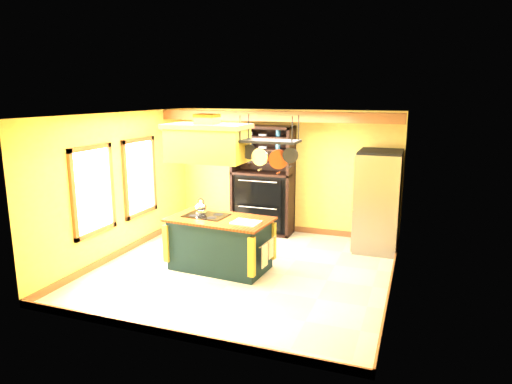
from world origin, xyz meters
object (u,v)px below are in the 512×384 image
Objects in this scene: pot_rack at (270,147)px; refrigerator at (377,203)px; kitchen_island at (220,243)px; hutch at (263,192)px; range_hood at (207,142)px.

refrigerator is at bearing 51.92° from pot_rack.
pot_rack is at bearing -128.08° from refrigerator.
kitchen_island is 2.39m from hutch.
kitchen_island is 0.96× the size of refrigerator.
pot_rack is (0.91, 0.00, 1.73)m from kitchen_island.
hutch is (-0.92, 2.35, -1.29)m from pot_rack.
range_hood is at bearing -175.42° from kitchen_island.
pot_rack is at bearing -68.65° from hutch.
pot_rack is 2.84m from refrigerator.
range_hood is 2.71m from hutch.
hutch reaches higher than refrigerator.
range_hood is (-0.20, -0.00, 1.77)m from kitchen_island.
range_hood reaches higher than refrigerator.
pot_rack is (1.10, 0.00, -0.05)m from range_hood.
hutch is at bearing 172.14° from refrigerator.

